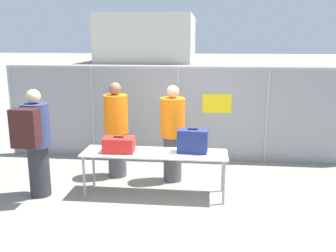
{
  "coord_description": "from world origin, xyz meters",
  "views": [
    {
      "loc": [
        0.63,
        -5.69,
        2.57
      ],
      "look_at": [
        -0.07,
        0.75,
        1.05
      ],
      "focal_mm": 40.0,
      "sensor_mm": 36.0,
      "label": 1
    }
  ],
  "objects_px": {
    "suitcase_navy": "(193,141)",
    "traveler_hooded": "(35,139)",
    "security_worker_near": "(173,132)",
    "inspection_table": "(155,155)",
    "suitcase_red": "(119,145)",
    "security_worker_far": "(116,129)",
    "utility_trailer": "(200,117)"
  },
  "relations": [
    {
      "from": "suitcase_red",
      "to": "security_worker_near",
      "type": "distance_m",
      "value": 1.09
    },
    {
      "from": "security_worker_near",
      "to": "suitcase_navy",
      "type": "bearing_deg",
      "value": 118.08
    },
    {
      "from": "inspection_table",
      "to": "security_worker_far",
      "type": "distance_m",
      "value": 1.18
    },
    {
      "from": "suitcase_navy",
      "to": "security_worker_near",
      "type": "distance_m",
      "value": 0.73
    },
    {
      "from": "traveler_hooded",
      "to": "security_worker_far",
      "type": "bearing_deg",
      "value": 29.01
    },
    {
      "from": "traveler_hooded",
      "to": "utility_trailer",
      "type": "distance_m",
      "value": 5.42
    },
    {
      "from": "inspection_table",
      "to": "suitcase_navy",
      "type": "relative_size",
      "value": 4.72
    },
    {
      "from": "suitcase_red",
      "to": "suitcase_navy",
      "type": "xyz_separation_m",
      "value": [
        1.21,
        0.1,
        0.07
      ]
    },
    {
      "from": "suitcase_red",
      "to": "security_worker_far",
      "type": "xyz_separation_m",
      "value": [
        -0.25,
        0.84,
        0.06
      ]
    },
    {
      "from": "suitcase_red",
      "to": "security_worker_far",
      "type": "distance_m",
      "value": 0.88
    },
    {
      "from": "utility_trailer",
      "to": "suitcase_navy",
      "type": "bearing_deg",
      "value": -90.3
    },
    {
      "from": "security_worker_near",
      "to": "security_worker_far",
      "type": "xyz_separation_m",
      "value": [
        -1.07,
        0.12,
        0.01
      ]
    },
    {
      "from": "suitcase_navy",
      "to": "traveler_hooded",
      "type": "distance_m",
      "value": 2.55
    },
    {
      "from": "inspection_table",
      "to": "security_worker_near",
      "type": "height_order",
      "value": "security_worker_near"
    },
    {
      "from": "traveler_hooded",
      "to": "security_worker_far",
      "type": "distance_m",
      "value": 1.53
    },
    {
      "from": "suitcase_navy",
      "to": "traveler_hooded",
      "type": "relative_size",
      "value": 0.28
    },
    {
      "from": "security_worker_near",
      "to": "security_worker_far",
      "type": "distance_m",
      "value": 1.07
    },
    {
      "from": "security_worker_far",
      "to": "utility_trailer",
      "type": "relative_size",
      "value": 0.47
    },
    {
      "from": "suitcase_red",
      "to": "suitcase_navy",
      "type": "bearing_deg",
      "value": 4.96
    },
    {
      "from": "traveler_hooded",
      "to": "security_worker_near",
      "type": "relative_size",
      "value": 1.01
    },
    {
      "from": "inspection_table",
      "to": "suitcase_red",
      "type": "relative_size",
      "value": 4.65
    },
    {
      "from": "suitcase_red",
      "to": "traveler_hooded",
      "type": "relative_size",
      "value": 0.29
    },
    {
      "from": "security_worker_near",
      "to": "suitcase_red",
      "type": "bearing_deg",
      "value": 37.41
    },
    {
      "from": "security_worker_far",
      "to": "utility_trailer",
      "type": "bearing_deg",
      "value": -103.01
    },
    {
      "from": "security_worker_near",
      "to": "security_worker_far",
      "type": "relative_size",
      "value": 0.99
    },
    {
      "from": "suitcase_navy",
      "to": "security_worker_near",
      "type": "xyz_separation_m",
      "value": [
        -0.39,
        0.62,
        -0.02
      ]
    },
    {
      "from": "traveler_hooded",
      "to": "inspection_table",
      "type": "bearing_deg",
      "value": -7.79
    },
    {
      "from": "suitcase_navy",
      "to": "inspection_table",
      "type": "bearing_deg",
      "value": -174.2
    },
    {
      "from": "suitcase_red",
      "to": "security_worker_far",
      "type": "bearing_deg",
      "value": 106.47
    },
    {
      "from": "traveler_hooded",
      "to": "security_worker_near",
      "type": "bearing_deg",
      "value": 7.95
    },
    {
      "from": "suitcase_navy",
      "to": "utility_trailer",
      "type": "relative_size",
      "value": 0.13
    },
    {
      "from": "suitcase_red",
      "to": "suitcase_navy",
      "type": "relative_size",
      "value": 1.02
    }
  ]
}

